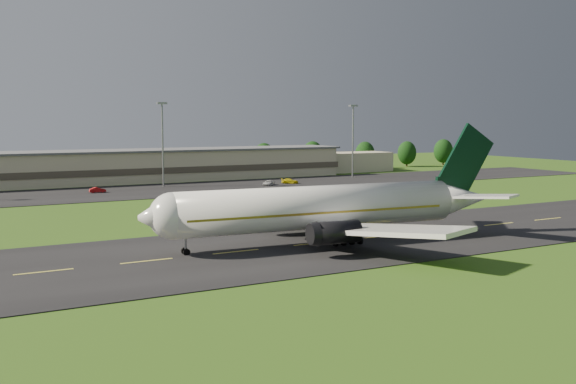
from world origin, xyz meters
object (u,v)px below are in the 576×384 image
service_vehicle_b (98,190)px  service_vehicle_d (290,181)px  terminal (150,166)px  service_vehicle_c (269,183)px  airliner (324,208)px  light_mast_east (353,132)px  light_mast_centre (162,134)px

service_vehicle_b → service_vehicle_d: size_ratio=0.83×
terminal → service_vehicle_c: bearing=-49.0°
airliner → terminal: airliner is taller
airliner → light_mast_east: bearing=58.6°
light_mast_east → service_vehicle_d: 28.69m
terminal → service_vehicle_b: 29.32m
airliner → service_vehicle_d: airliner is taller
light_mast_centre → light_mast_east: 55.00m
light_mast_east → service_vehicle_b: light_mast_east is taller
terminal → light_mast_centre: size_ratio=7.13×
light_mast_centre → service_vehicle_c: bearing=-21.8°
light_mast_east → terminal: bearing=163.2°
service_vehicle_c → service_vehicle_d: size_ratio=1.00×
light_mast_centre → service_vehicle_d: (30.32, -8.35, -12.01)m
light_mast_centre → light_mast_east: (55.00, 0.00, 0.00)m
terminal → light_mast_east: bearing=-16.8°
terminal → service_vehicle_c: terminal is taller
light_mast_centre → light_mast_east: size_ratio=1.00×
terminal → airliner: bearing=-93.0°
light_mast_centre → service_vehicle_d: size_ratio=4.72×
airliner → service_vehicle_c: 75.77m
light_mast_centre → light_mast_east: same height
light_mast_centre → service_vehicle_b: size_ratio=5.70×
service_vehicle_b → service_vehicle_d: 47.36m
light_mast_centre → service_vehicle_b: (-17.00, -6.40, -12.05)m
service_vehicle_d → light_mast_east: bearing=-39.1°
service_vehicle_b → light_mast_centre: bearing=-67.3°
service_vehicle_b → service_vehicle_c: size_ratio=0.83×
service_vehicle_b → service_vehicle_d: bearing=-90.3°
light_mast_centre → service_vehicle_b: light_mast_centre is taller
service_vehicle_b → terminal: bearing=-37.1°
light_mast_east → service_vehicle_b: bearing=-174.9°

